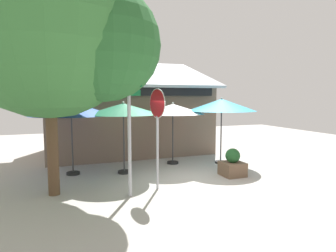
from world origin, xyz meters
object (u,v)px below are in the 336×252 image
at_px(patio_umbrella_teal_far_right, 222,105).
at_px(sidewalk_planter, 233,165).
at_px(street_sign_post, 129,126).
at_px(shade_tree, 58,29).
at_px(patio_umbrella_royal_blue_left, 71,109).
at_px(patio_umbrella_ivory_right, 173,109).
at_px(patio_umbrella_forest_green_center, 123,109).
at_px(stop_sign, 157,119).

bearing_deg(patio_umbrella_teal_far_right, sidewalk_planter, -108.73).
bearing_deg(sidewalk_planter, patio_umbrella_teal_far_right, 71.27).
bearing_deg(sidewalk_planter, street_sign_post, -168.63).
relative_size(patio_umbrella_teal_far_right, shade_tree, 0.39).
relative_size(patio_umbrella_royal_blue_left, patio_umbrella_ivory_right, 1.09).
xyz_separation_m(patio_umbrella_forest_green_center, shade_tree, (-1.97, -1.61, 2.11)).
bearing_deg(patio_umbrella_teal_far_right, stop_sign, -147.24).
height_order(stop_sign, patio_umbrella_forest_green_center, stop_sign).
distance_m(patio_umbrella_royal_blue_left, patio_umbrella_forest_green_center, 1.71).
distance_m(patio_umbrella_forest_green_center, patio_umbrella_ivory_right, 2.20).
bearing_deg(patio_umbrella_royal_blue_left, sidewalk_planter, -22.43).
height_order(street_sign_post, patio_umbrella_forest_green_center, street_sign_post).
height_order(patio_umbrella_teal_far_right, sidewalk_planter, patio_umbrella_teal_far_right).
xyz_separation_m(shade_tree, sidewalk_planter, (5.25, 0.01, -3.93)).
bearing_deg(patio_umbrella_teal_far_right, shade_tree, -163.53).
bearing_deg(shade_tree, stop_sign, -9.80).
height_order(patio_umbrella_royal_blue_left, patio_umbrella_ivory_right, patio_umbrella_royal_blue_left).
xyz_separation_m(patio_umbrella_forest_green_center, patio_umbrella_ivory_right, (2.07, 0.72, -0.06)).
xyz_separation_m(stop_sign, sidewalk_planter, (2.77, 0.44, -1.63)).
xyz_separation_m(street_sign_post, shade_tree, (-1.62, 0.72, 2.44)).
relative_size(stop_sign, patio_umbrella_forest_green_center, 1.15).
bearing_deg(street_sign_post, patio_umbrella_royal_blue_left, 115.16).
relative_size(street_sign_post, patio_umbrella_royal_blue_left, 1.13).
relative_size(patio_umbrella_ivory_right, sidewalk_planter, 2.69).
height_order(patio_umbrella_ivory_right, patio_umbrella_teal_far_right, patio_umbrella_teal_far_right).
relative_size(street_sign_post, patio_umbrella_ivory_right, 1.23).
bearing_deg(patio_umbrella_forest_green_center, patio_umbrella_teal_far_right, 1.76).
bearing_deg(patio_umbrella_teal_far_right, street_sign_post, -149.88).
height_order(patio_umbrella_royal_blue_left, patio_umbrella_forest_green_center, patio_umbrella_royal_blue_left).
relative_size(street_sign_post, patio_umbrella_forest_green_center, 1.23).
bearing_deg(stop_sign, patio_umbrella_royal_blue_left, 131.13).
height_order(patio_umbrella_forest_green_center, shade_tree, shade_tree).
bearing_deg(street_sign_post, sidewalk_planter, 11.37).
relative_size(patio_umbrella_forest_green_center, patio_umbrella_ivory_right, 1.00).
xyz_separation_m(street_sign_post, patio_umbrella_teal_far_right, (4.21, 2.44, 0.42)).
bearing_deg(patio_umbrella_ivory_right, patio_umbrella_royal_blue_left, -175.64).
distance_m(street_sign_post, sidewalk_planter, 3.99).
bearing_deg(shade_tree, street_sign_post, -23.89).
xyz_separation_m(patio_umbrella_teal_far_right, shade_tree, (-5.83, -1.72, 2.02)).
xyz_separation_m(patio_umbrella_royal_blue_left, patio_umbrella_ivory_right, (3.72, 0.28, -0.08)).
distance_m(patio_umbrella_royal_blue_left, sidewalk_planter, 5.64).
relative_size(patio_umbrella_forest_green_center, shade_tree, 0.36).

